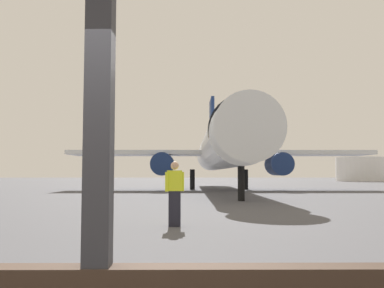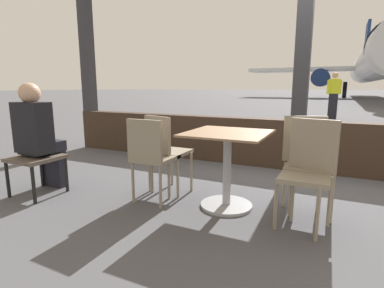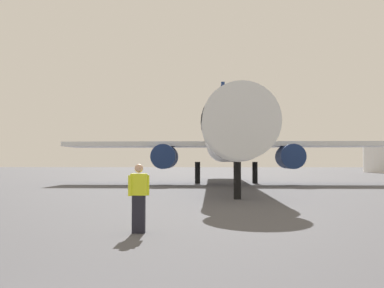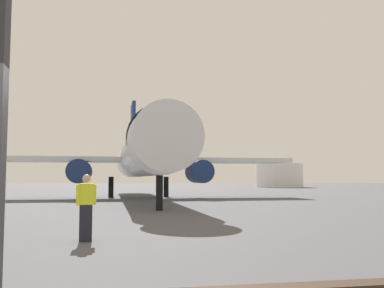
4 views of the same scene
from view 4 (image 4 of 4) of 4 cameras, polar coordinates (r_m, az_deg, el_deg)
ground_plane at (r=43.59m, az=-11.88°, el=-6.59°), size 220.00×220.00×0.00m
airplane at (r=35.59m, az=-6.60°, el=-1.52°), size 26.04×33.45×10.22m
ground_crew_worker at (r=11.81m, az=-13.67°, el=-7.94°), size 0.50×0.33×1.74m
fuel_storage_tank at (r=85.06m, az=11.32°, el=-4.06°), size 8.95×8.95×4.43m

